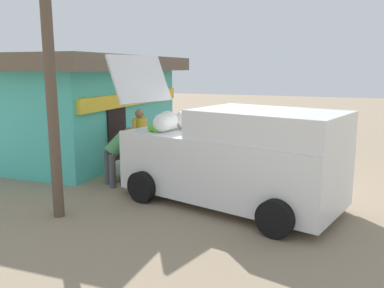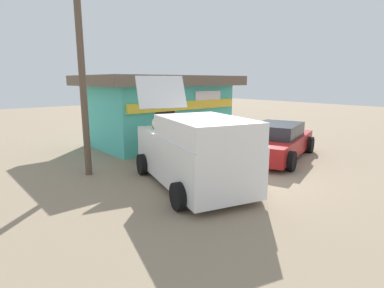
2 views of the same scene
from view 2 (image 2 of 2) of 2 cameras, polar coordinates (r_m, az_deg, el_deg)
ground_plane at (r=11.06m, az=10.58°, el=-3.69°), size 60.00×60.00×0.00m
storefront_bar at (r=14.46m, az=-5.83°, el=6.56°), size 6.88×4.72×3.09m
delivery_van at (r=8.46m, az=0.21°, el=-1.27°), size 3.07×5.15×3.04m
parked_sedan at (r=12.10m, az=15.28°, el=0.43°), size 4.80×3.20×1.31m
vendor_standing at (r=11.70m, az=-3.36°, el=2.26°), size 0.57×0.39×1.69m
customer_bending at (r=11.04m, az=-8.23°, el=0.79°), size 0.72×0.70×1.36m
unloaded_banana_pile at (r=11.55m, az=-6.48°, el=-1.70°), size 0.83×0.87×0.49m
paint_bucket at (r=14.18m, az=8.68°, el=0.54°), size 0.31×0.31×0.38m
utility_pole at (r=9.85m, az=-19.36°, el=9.27°), size 0.20×0.20×5.18m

